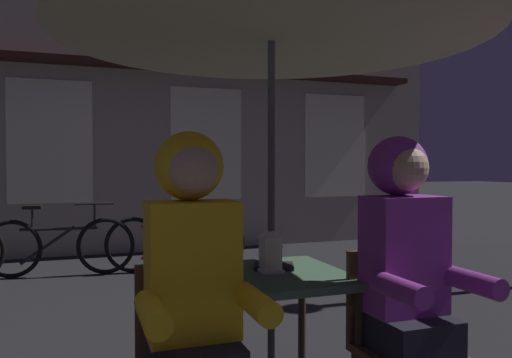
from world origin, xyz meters
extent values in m
cube|color=#42664C|center=(0.00, 0.00, 0.72)|extent=(0.72, 0.72, 0.04)
cylinder|color=#2D2319|center=(-0.31, 0.31, 0.35)|extent=(0.04, 0.04, 0.70)
cylinder|color=#2D2319|center=(0.31, 0.31, 0.35)|extent=(0.04, 0.04, 0.70)
cylinder|color=#4C4C51|center=(0.00, 0.00, 1.12)|extent=(0.04, 0.04, 2.25)
cone|color=tan|center=(0.00, 0.00, 2.06)|extent=(2.10, 2.10, 0.38)
cube|color=white|center=(0.00, 0.01, 0.75)|extent=(0.11, 0.11, 0.02)
cube|color=white|center=(0.00, 0.01, 0.84)|extent=(0.09, 0.09, 0.16)
pyramid|color=white|center=(0.00, 0.01, 0.94)|extent=(0.11, 0.11, 0.06)
cube|color=#513823|center=(-0.48, -0.26, 0.66)|extent=(0.40, 0.03, 0.42)
cube|color=#513823|center=(0.48, -0.44, 0.43)|extent=(0.40, 0.40, 0.04)
cube|color=#513823|center=(0.48, -0.26, 0.66)|extent=(0.40, 0.03, 0.42)
cube|color=yellow|center=(-0.48, -0.40, 0.87)|extent=(0.34, 0.22, 0.52)
cylinder|color=yellow|center=(-0.30, -0.62, 0.78)|extent=(0.09, 0.30, 0.09)
cylinder|color=yellow|center=(-0.66, -0.62, 0.78)|extent=(0.09, 0.30, 0.09)
sphere|color=tan|center=(-0.48, -0.40, 1.25)|extent=(0.21, 0.21, 0.21)
sphere|color=yellow|center=(-0.48, -0.35, 1.26)|extent=(0.27, 0.27, 0.27)
cube|color=black|center=(0.48, -0.44, 0.53)|extent=(0.32, 0.36, 0.16)
cube|color=purple|center=(0.48, -0.40, 0.87)|extent=(0.34, 0.22, 0.52)
cylinder|color=purple|center=(0.66, -0.62, 0.78)|extent=(0.09, 0.30, 0.09)
cylinder|color=purple|center=(0.30, -0.62, 0.78)|extent=(0.09, 0.30, 0.09)
sphere|color=tan|center=(0.48, -0.40, 1.25)|extent=(0.21, 0.21, 0.21)
sphere|color=purple|center=(0.48, -0.35, 1.26)|extent=(0.27, 0.27, 0.27)
cube|color=#9E9389|center=(-0.18, 5.40, 3.10)|extent=(10.00, 0.60, 6.20)
cube|color=#EAE5C6|center=(-1.28, 5.09, 1.60)|extent=(1.10, 0.02, 1.70)
cube|color=#EAE5C6|center=(0.92, 5.09, 1.60)|extent=(1.10, 0.02, 1.70)
cube|color=#EAE5C6|center=(3.12, 5.09, 1.60)|extent=(1.10, 0.02, 1.70)
cube|color=#331914|center=(-0.18, 4.95, 2.70)|extent=(9.00, 0.36, 0.08)
torus|color=black|center=(-0.62, 3.74, 0.33)|extent=(0.66, 0.13, 0.66)
torus|color=black|center=(-1.63, 3.87, 0.33)|extent=(0.66, 0.13, 0.66)
cylinder|color=black|center=(-1.12, 3.81, 0.54)|extent=(0.83, 0.14, 0.04)
cylinder|color=black|center=(-1.25, 3.82, 0.36)|extent=(0.61, 0.11, 0.44)
cylinder|color=black|center=(-1.41, 3.84, 0.66)|extent=(0.02, 0.02, 0.24)
cube|color=black|center=(-1.41, 3.84, 0.79)|extent=(0.21, 0.10, 0.04)
cylinder|color=black|center=(-0.74, 3.76, 0.68)|extent=(0.02, 0.02, 0.28)
cylinder|color=black|center=(-0.74, 3.76, 0.82)|extent=(0.44, 0.08, 0.02)
torus|color=black|center=(0.70, 3.57, 0.33)|extent=(0.66, 0.14, 0.66)
torus|color=black|center=(-0.31, 3.71, 0.33)|extent=(0.66, 0.14, 0.66)
cylinder|color=maroon|center=(0.19, 3.64, 0.54)|extent=(0.83, 0.15, 0.04)
cylinder|color=maroon|center=(0.07, 3.66, 0.36)|extent=(0.60, 0.12, 0.44)
cylinder|color=maroon|center=(-0.09, 3.68, 0.66)|extent=(0.02, 0.02, 0.24)
cube|color=black|center=(-0.09, 3.68, 0.79)|extent=(0.21, 0.11, 0.04)
cylinder|color=maroon|center=(0.58, 3.59, 0.68)|extent=(0.02, 0.02, 0.28)
cylinder|color=black|center=(0.58, 3.59, 0.82)|extent=(0.44, 0.09, 0.02)
cube|color=black|center=(0.05, 0.09, 0.75)|extent=(0.24, 0.20, 0.02)
camera|label=1|loc=(-0.87, -2.25, 1.27)|focal=34.61mm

